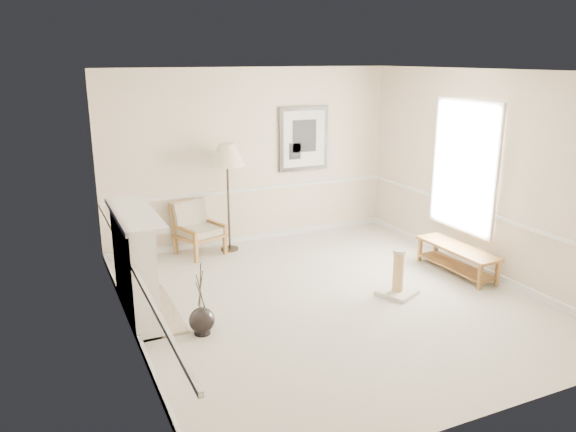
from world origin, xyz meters
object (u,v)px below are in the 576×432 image
object	(u,v)px
armchair	(196,226)
floor_vase	(202,321)
scratching_post	(398,281)
floor_lamp	(227,158)
bench	(457,255)

from	to	relation	value
armchair	floor_vase	bearing A→B (deg)	-124.44
armchair	scratching_post	size ratio (longest dim) A/B	1.36
floor_vase	floor_lamp	world-z (taller)	floor_lamp
floor_vase	armchair	xyz separation A→B (m)	(0.71, 2.71, 0.30)
armchair	bench	xyz separation A→B (m)	(3.22, -2.43, -0.19)
floor_lamp	scratching_post	distance (m)	3.29
floor_vase	scratching_post	bearing A→B (deg)	-0.40
floor_vase	scratching_post	size ratio (longest dim) A/B	1.38
floor_lamp	bench	size ratio (longest dim) A/B	1.26
floor_lamp	bench	distance (m)	3.78
bench	scratching_post	bearing A→B (deg)	-166.33
floor_vase	floor_lamp	xyz separation A→B (m)	(1.23, 2.62, 1.37)
floor_vase	bench	size ratio (longest dim) A/B	0.62
armchair	floor_lamp	distance (m)	1.20
armchair	floor_lamp	xyz separation A→B (m)	(0.53, -0.09, 1.07)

